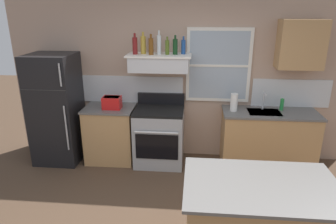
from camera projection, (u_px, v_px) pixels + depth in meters
back_wall at (179, 77)px, 4.88m from camera, size 5.40×0.11×2.70m
refrigerator at (56, 109)px, 4.84m from camera, size 0.70×0.72×1.74m
counter_left_of_stove at (111, 133)px, 4.96m from camera, size 0.79×0.63×0.91m
toaster at (112, 102)px, 4.71m from camera, size 0.30×0.20×0.19m
stove_range at (159, 136)px, 4.85m from camera, size 0.76×0.69×1.09m
range_hood_shelf at (159, 62)px, 4.56m from camera, size 0.96×0.52×0.24m
bottle_red_label_wine at (135, 45)px, 4.48m from camera, size 0.07×0.07×0.31m
bottle_champagne_gold_foil at (143, 45)px, 4.52m from camera, size 0.08×0.08×0.32m
bottle_amber_wine at (151, 46)px, 4.44m from camera, size 0.07×0.07×0.30m
bottle_clear_tall at (159, 44)px, 4.48m from camera, size 0.06×0.06×0.34m
bottle_olive_oil_square at (167, 47)px, 4.46m from camera, size 0.06×0.06×0.26m
bottle_dark_green_wine at (175, 46)px, 4.46m from camera, size 0.07×0.07×0.28m
bottle_blue_liqueur at (183, 47)px, 4.50m from camera, size 0.07×0.07×0.26m
counter_right_with_sink at (267, 139)px, 4.74m from camera, size 1.43×0.63×0.91m
sink_faucet at (264, 99)px, 4.64m from camera, size 0.03×0.17×0.28m
paper_towel_roll at (234, 102)px, 4.60m from camera, size 0.11×0.11×0.27m
dish_soap_bottle at (282, 104)px, 4.64m from camera, size 0.06×0.06×0.18m
upper_cabinet_right at (301, 44)px, 4.37m from camera, size 0.64×0.32×0.70m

